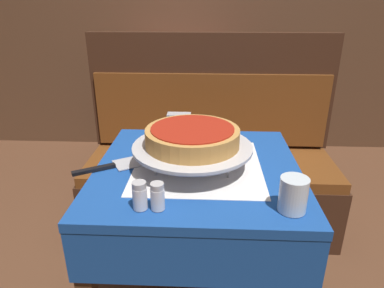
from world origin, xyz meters
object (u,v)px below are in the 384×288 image
at_px(pizza_pan_stand, 192,148).
at_px(napkin_holder, 179,124).
at_px(dining_table_front, 198,196).
at_px(pepper_shaker, 158,196).
at_px(salt_shaker, 140,196).
at_px(condiment_caddy, 184,69).
at_px(booth_bench, 210,175).
at_px(pizza_server, 112,166).
at_px(deep_dish_pizza, 192,137).
at_px(dining_table_rear, 176,90).
at_px(water_glass_near, 293,194).

distance_m(pizza_pan_stand, napkin_holder, 0.33).
bearing_deg(dining_table_front, pepper_shaker, -110.50).
height_order(salt_shaker, condiment_caddy, condiment_caddy).
distance_m(pizza_pan_stand, pepper_shaker, 0.27).
bearing_deg(booth_bench, pizza_server, -113.04).
bearing_deg(napkin_holder, deep_dish_pizza, -77.39).
bearing_deg(dining_table_rear, pepper_shaker, -86.38).
height_order(pizza_server, condiment_caddy, condiment_caddy).
xyz_separation_m(dining_table_front, pizza_pan_stand, (-0.02, -0.01, 0.20)).
bearing_deg(booth_bench, salt_shaker, -100.82).
height_order(dining_table_front, water_glass_near, water_glass_near).
distance_m(pizza_server, salt_shaker, 0.29).
relative_size(dining_table_front, pizza_pan_stand, 1.93).
xyz_separation_m(salt_shaker, napkin_holder, (0.06, 0.58, 0.00)).
xyz_separation_m(dining_table_rear, condiment_caddy, (0.06, 0.04, 0.16)).
relative_size(pizza_pan_stand, pizza_server, 1.68).
bearing_deg(booth_bench, dining_table_front, -93.80).
height_order(dining_table_rear, condiment_caddy, condiment_caddy).
relative_size(pizza_pan_stand, pepper_shaker, 5.12).
relative_size(dining_table_rear, salt_shaker, 9.55).
bearing_deg(booth_bench, deep_dish_pizza, -95.02).
distance_m(pizza_server, condiment_caddy, 1.63).
bearing_deg(dining_table_front, pizza_server, -175.07).
bearing_deg(pizza_pan_stand, napkin_holder, 102.61).
height_order(water_glass_near, napkin_holder, water_glass_near).
xyz_separation_m(pizza_server, pepper_shaker, (0.19, -0.25, 0.03)).
bearing_deg(deep_dish_pizza, dining_table_rear, 97.22).
distance_m(deep_dish_pizza, condiment_caddy, 1.62).
distance_m(dining_table_rear, pizza_server, 1.59).
relative_size(pizza_server, salt_shaker, 2.95).
height_order(pepper_shaker, napkin_holder, napkin_holder).
height_order(booth_bench, condiment_caddy, booth_bench).
bearing_deg(salt_shaker, deep_dish_pizza, 62.93).
xyz_separation_m(dining_table_rear, water_glass_near, (0.48, -1.82, 0.17)).
bearing_deg(pizza_server, dining_table_rear, 87.22).
bearing_deg(deep_dish_pizza, pizza_server, -177.35).
bearing_deg(pizza_pan_stand, dining_table_front, 34.96).
relative_size(pizza_server, napkin_holder, 2.41).
distance_m(pizza_pan_stand, water_glass_near, 0.38).
relative_size(dining_table_rear, napkin_holder, 7.79).
relative_size(dining_table_front, pepper_shaker, 9.85).
bearing_deg(dining_table_rear, pizza_pan_stand, -82.78).
relative_size(pizza_pan_stand, napkin_holder, 4.05).
bearing_deg(pepper_shaker, deep_dish_pizza, 72.13).
height_order(water_glass_near, salt_shaker, water_glass_near).
height_order(dining_table_front, condiment_caddy, condiment_caddy).
height_order(dining_table_rear, deep_dish_pizza, deep_dish_pizza).
bearing_deg(dining_table_front, salt_shaker, -118.97).
height_order(dining_table_front, salt_shaker, salt_shaker).
bearing_deg(dining_table_front, deep_dish_pizza, -145.04).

